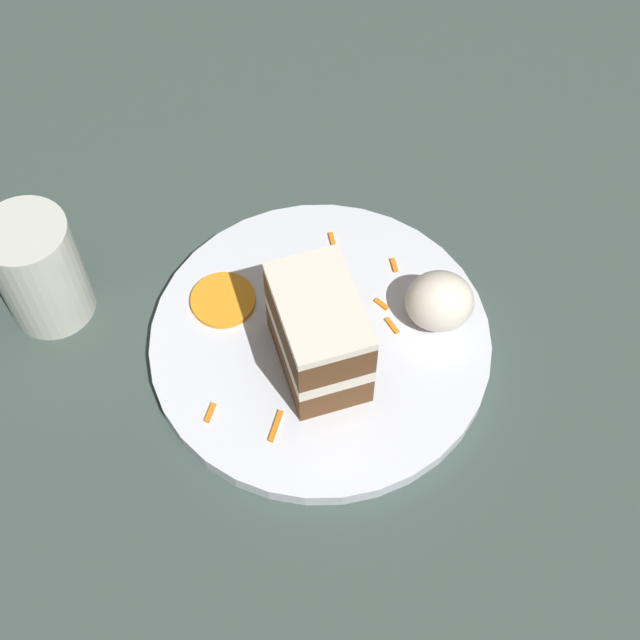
{
  "coord_description": "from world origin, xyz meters",
  "views": [
    {
      "loc": [
        0.01,
        0.4,
        0.7
      ],
      "look_at": [
        0.04,
        0.0,
        0.08
      ],
      "focal_mm": 50.0,
      "sensor_mm": 36.0,
      "label": 1
    }
  ],
  "objects_px": {
    "cream_dollop": "(440,301)",
    "orange_garnish": "(223,300)",
    "cake_slice": "(319,333)",
    "drinking_glass": "(42,275)",
    "plate": "(320,344)"
  },
  "relations": [
    {
      "from": "cream_dollop",
      "to": "drinking_glass",
      "type": "xyz_separation_m",
      "value": [
        0.34,
        0.0,
        0.0
      ]
    },
    {
      "from": "plate",
      "to": "cake_slice",
      "type": "xyz_separation_m",
      "value": [
        -0.0,
        0.02,
        0.05
      ]
    },
    {
      "from": "orange_garnish",
      "to": "cake_slice",
      "type": "bearing_deg",
      "value": 148.72
    },
    {
      "from": "plate",
      "to": "cream_dollop",
      "type": "relative_size",
      "value": 5.03
    },
    {
      "from": "cake_slice",
      "to": "drinking_glass",
      "type": "bearing_deg",
      "value": 146.84
    },
    {
      "from": "cream_dollop",
      "to": "orange_garnish",
      "type": "xyz_separation_m",
      "value": [
        0.19,
        -0.0,
        -0.02
      ]
    },
    {
      "from": "cream_dollop",
      "to": "orange_garnish",
      "type": "bearing_deg",
      "value": -0.84
    },
    {
      "from": "cream_dollop",
      "to": "orange_garnish",
      "type": "distance_m",
      "value": 0.19
    },
    {
      "from": "plate",
      "to": "cake_slice",
      "type": "relative_size",
      "value": 2.57
    },
    {
      "from": "drinking_glass",
      "to": "cake_slice",
      "type": "bearing_deg",
      "value": 168.87
    },
    {
      "from": "plate",
      "to": "orange_garnish",
      "type": "height_order",
      "value": "orange_garnish"
    },
    {
      "from": "plate",
      "to": "drinking_glass",
      "type": "bearing_deg",
      "value": -6.19
    },
    {
      "from": "orange_garnish",
      "to": "drinking_glass",
      "type": "bearing_deg",
      "value": 2.39
    },
    {
      "from": "cream_dollop",
      "to": "drinking_glass",
      "type": "relative_size",
      "value": 0.53
    },
    {
      "from": "cake_slice",
      "to": "drinking_glass",
      "type": "height_order",
      "value": "drinking_glass"
    }
  ]
}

